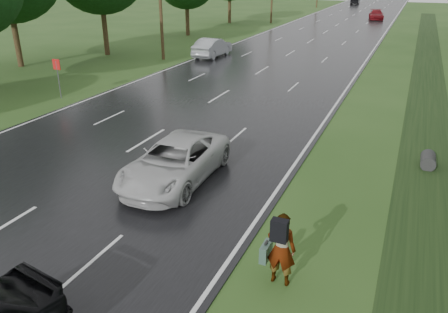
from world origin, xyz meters
The scene contains 11 objects.
road centered at (0.00, 45.00, 0.02)m, with size 14.00×180.00×0.04m, color black.
edge_stripe_east centered at (6.75, 45.00, 0.04)m, with size 0.12×180.00×0.01m, color silver.
edge_stripe_west centered at (-6.75, 45.00, 0.04)m, with size 0.12×180.00×0.01m, color silver.
center_line centered at (0.00, 45.00, 0.04)m, with size 0.12×180.00×0.01m, color silver.
drainage_ditch centered at (11.50, 18.71, 0.04)m, with size 2.20×120.00×0.56m.
road_sign centered at (-8.50, 12.00, 1.64)m, with size 0.50×0.06×2.30m.
pedestrian centered at (8.18, 1.13, 0.99)m, with size 0.85×0.77×1.92m.
white_pickup centered at (3.16, 5.00, 0.78)m, with size 2.44×5.30×1.47m, color #BABABA.
silver_sedan centered at (-5.80, 27.59, 0.84)m, with size 1.69×4.85×1.60m, color #9B9FA3.
far_car_red centered at (4.14, 65.41, 0.75)m, with size 1.98×4.88×1.42m, color maroon.
far_car_dark centered at (-3.40, 97.46, 0.84)m, with size 1.68×4.83×1.59m, color black.
Camera 1 is at (10.36, -7.29, 7.03)m, focal length 35.00 mm.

